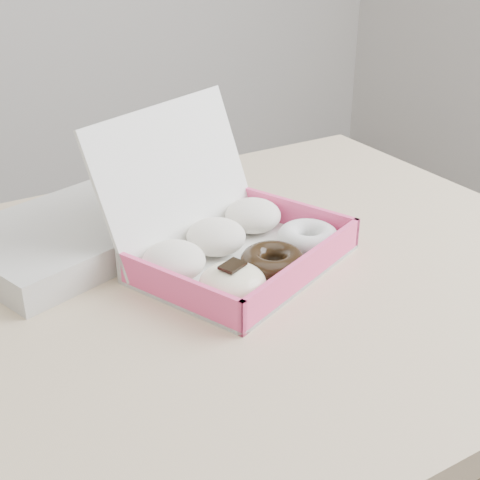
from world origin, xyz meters
TOP-DOWN VIEW (x-y plane):
  - table at (0.00, 0.00)m, footprint 1.20×0.80m
  - donut_box at (0.11, 0.03)m, footprint 0.36×0.35m
  - newspapers at (-0.08, 0.17)m, footprint 0.33×0.29m

SIDE VIEW (x-z plane):
  - table at x=0.00m, z-range 0.30..1.05m
  - newspapers at x=-0.08m, z-range 0.75..0.79m
  - donut_box at x=0.11m, z-range 0.68..0.88m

